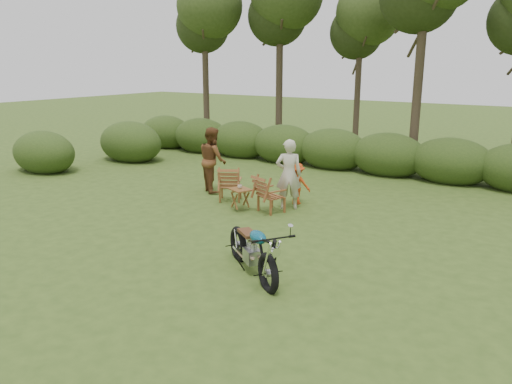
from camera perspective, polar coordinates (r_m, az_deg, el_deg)
The scene contains 10 objects.
ground at distance 9.53m, azimuth -3.36°, elevation -7.84°, with size 80.00×80.00×0.00m, color #314818.
tree_line at distance 17.44m, azimuth 18.01°, elevation 14.52°, with size 22.52×11.62×8.14m.
motorcycle at distance 8.99m, azimuth -0.43°, elevation -9.23°, with size 2.01×0.77×1.15m, color #0C7EA3, non-canonical shape.
lawn_chair_right at distance 12.52m, azimuth 1.76°, elevation -2.26°, with size 0.65×0.65×0.94m, color brown, non-canonical shape.
lawn_chair_left at distance 13.54m, azimuth -2.94°, elevation -0.96°, with size 0.65×0.65×0.95m, color brown, non-canonical shape.
side_table at distance 12.56m, azimuth -1.81°, elevation -0.87°, with size 0.55×0.46×0.56m, color brown, non-canonical shape.
cup at distance 12.50m, azimuth -1.86°, elevation 0.61°, with size 0.12×0.12×0.09m, color #BFB59D.
adult_a at distance 12.80m, azimuth 3.69°, elevation -1.90°, with size 0.65×0.43×1.79m, color beige.
adult_b at distance 14.54m, azimuth -4.89°, elevation 0.10°, with size 0.91×0.71×1.86m, color brown.
child at distance 13.26m, azimuth 4.67°, elevation -1.33°, with size 0.71×0.41×1.09m, color #B93B11.
Camera 1 is at (5.30, -7.03, 3.64)m, focal length 35.00 mm.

